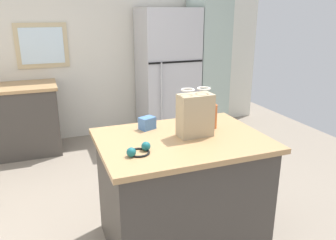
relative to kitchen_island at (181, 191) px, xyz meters
The scene contains 9 objects.
ground 0.60m from the kitchen_island, 139.34° to the left, with size 6.84×6.84×0.00m, color gray.
back_wall 3.00m from the kitchen_island, 96.13° to the left, with size 5.70×0.13×2.76m.
kitchen_island is the anchor object (origin of this frame).
refrigerator 2.60m from the kitchen_island, 71.78° to the left, with size 0.81×0.71×1.87m.
tall_cabinet 2.88m from the kitchen_island, 59.12° to the left, with size 0.46×0.64×2.02m.
shopping_bag 0.63m from the kitchen_island, ahead, with size 0.26×0.15×0.37m.
small_box 0.61m from the kitchen_island, 123.14° to the left, with size 0.12×0.09×0.10m, color #4775B7.
bottle 0.66m from the kitchen_island, 19.98° to the left, with size 0.06×0.06×0.25m.
ear_defenders 0.64m from the kitchen_island, 156.75° to the right, with size 0.20×0.20×0.06m.
Camera 1 is at (-0.65, -2.44, 1.83)m, focal length 36.02 mm.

